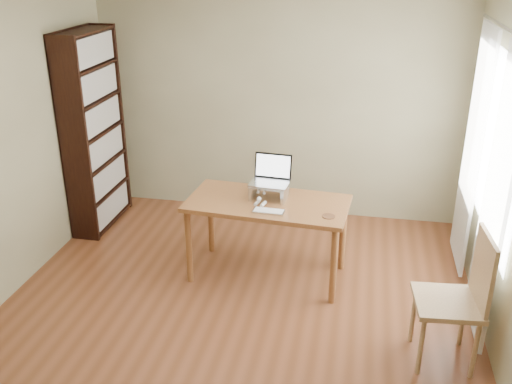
% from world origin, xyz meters
% --- Properties ---
extents(room, '(4.04, 4.54, 2.64)m').
position_xyz_m(room, '(0.03, 0.01, 1.30)').
color(room, '#5D3018').
rests_on(room, ground).
extents(bookshelf, '(0.30, 0.90, 2.10)m').
position_xyz_m(bookshelf, '(-1.83, 1.55, 1.05)').
color(bookshelf, black).
rests_on(bookshelf, ground).
extents(curtains, '(0.03, 1.90, 2.25)m').
position_xyz_m(curtains, '(1.92, 0.80, 1.17)').
color(curtains, white).
rests_on(curtains, ground).
extents(desk, '(1.48, 0.82, 0.75)m').
position_xyz_m(desk, '(0.16, 0.79, 0.65)').
color(desk, brown).
rests_on(desk, ground).
extents(laptop_stand, '(0.32, 0.25, 0.13)m').
position_xyz_m(laptop_stand, '(0.16, 0.87, 0.83)').
color(laptop_stand, silver).
rests_on(laptop_stand, desk).
extents(laptop, '(0.36, 0.31, 0.24)m').
position_xyz_m(laptop, '(0.16, 0.93, 0.94)').
color(laptop, silver).
rests_on(laptop, laptop_stand).
extents(keyboard, '(0.27, 0.13, 0.02)m').
position_xyz_m(keyboard, '(0.20, 0.57, 0.76)').
color(keyboard, silver).
rests_on(keyboard, desk).
extents(coaster, '(0.11, 0.11, 0.01)m').
position_xyz_m(coaster, '(0.71, 0.58, 0.75)').
color(coaster, '#532E1C').
rests_on(coaster, desk).
extents(cat, '(0.24, 0.47, 0.14)m').
position_xyz_m(cat, '(0.14, 0.90, 0.81)').
color(cat, '#483F39').
rests_on(cat, desk).
extents(chair, '(0.50, 0.50, 1.04)m').
position_xyz_m(chair, '(1.71, -0.14, 0.56)').
color(chair, tan).
rests_on(chair, ground).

